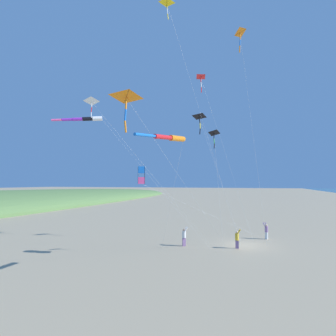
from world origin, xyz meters
TOP-DOWN VIEW (x-y plane):
  - ground_plane at (0.00, 0.00)m, footprint 600.00×600.00m
  - person_adult_flyer at (5.57, 2.43)m, footprint 0.67×0.64m
  - person_child_green_jacket at (0.58, 1.74)m, footprint 0.56×0.45m
  - person_child_grey_jacket at (-2.12, -3.62)m, footprint 0.64×0.64m
  - kite_delta_small_distant at (4.62, -0.42)m, footprint 4.97×1.84m
  - kite_windsock_red_high_left at (3.75, 12.18)m, footprint 4.14×12.52m
  - kite_delta_teal_far_right at (6.33, 13.16)m, footprint 5.30×14.16m
  - kite_delta_long_streamer_left at (12.22, 8.35)m, footprint 9.52×8.01m
  - kite_delta_magenta_far_left at (4.38, -0.30)m, footprint 5.88×1.62m
  - kite_windsock_striped_overhead at (15.10, 5.51)m, footprint 14.72×4.67m
  - kite_box_yellow_midlevel at (7.87, 7.44)m, footprint 10.90×9.82m
  - kite_delta_orange_high_right at (-0.07, 3.72)m, footprint 2.56×4.71m
  - kite_delta_white_trailing at (2.08, 5.46)m, footprint 1.07×2.72m
  - kite_delta_long_streamer_right at (5.18, 8.53)m, footprint 5.67×7.04m

SIDE VIEW (x-z plane):
  - ground_plane at x=0.00m, z-range 0.00..0.00m
  - person_child_green_jacket at x=0.58m, z-range 0.08..1.87m
  - person_child_grey_jacket at x=-2.12m, z-range 0.08..1.88m
  - person_adult_flyer at x=5.57m, z-range 0.08..1.95m
  - kite_box_yellow_midlevel at x=7.87m, z-range 3.03..10.57m
  - kite_windsock_red_high_left at x=3.75m, z-range 4.29..13.71m
  - kite_delta_white_trailing at x=2.08m, z-range 5.01..15.66m
  - kite_delta_teal_far_right at x=6.33m, z-range 5.59..17.54m
  - kite_windsock_striped_overhead at x=15.10m, z-range 6.09..19.13m
  - kite_delta_long_streamer_left at x=12.22m, z-range 6.40..20.01m
  - kite_delta_small_distant at x=4.62m, z-range 6.50..20.25m
  - kite_delta_magenta_far_left at x=4.38m, z-range 8.71..26.73m
  - kite_delta_orange_high_right at x=-0.07m, z-range 9.64..29.68m
  - kite_delta_long_streamer_right at x=5.18m, z-range 10.01..30.75m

